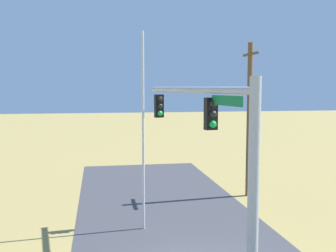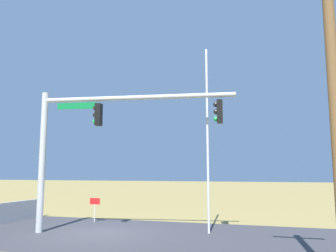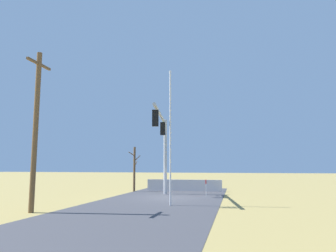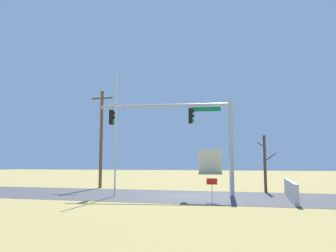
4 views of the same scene
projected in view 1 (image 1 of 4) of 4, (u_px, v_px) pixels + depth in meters
The scene contains 4 objects.
road_surface at pixel (174, 230), 16.45m from camera, with size 28.00×8.00×0.01m, color #3D3D42.
signal_mast at pixel (211, 136), 11.99m from camera, with size 8.43×1.49×6.06m.
flagpole at pixel (143, 132), 16.20m from camera, with size 0.10×0.10×7.99m, color silver.
utility_pole at pixel (249, 117), 21.25m from camera, with size 1.90×0.26×8.10m.
Camera 1 is at (11.68, -3.01, 5.80)m, focal length 43.18 mm.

